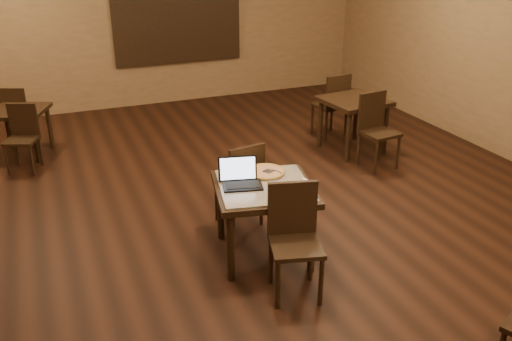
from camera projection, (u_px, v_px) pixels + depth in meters
name	position (u px, v px, depth m)	size (l,w,h in m)	color
ground	(258.00, 225.00, 5.95)	(10.00, 10.00, 0.00)	black
wall_back	(150.00, 21.00, 9.57)	(8.00, 0.02, 3.00)	#92684A
mural	(178.00, 17.00, 9.69)	(2.34, 0.05, 1.64)	#245B84
tiled_table	(264.00, 195.00, 5.16)	(1.09, 1.09, 0.76)	black
chair_main_near	(294.00, 233.00, 4.68)	(0.53, 0.53, 1.01)	black
chair_main_far	(242.00, 180.00, 5.73)	(0.48, 0.48, 0.96)	black
laptop	(240.00, 177.00, 5.11)	(0.42, 0.37, 0.25)	black
plate	(293.00, 188.00, 5.04)	(0.25, 0.25, 0.01)	white
pizza_slice	(293.00, 186.00, 5.03)	(0.19, 0.19, 0.02)	#D1BE8B
pizza_pan	(266.00, 173.00, 5.36)	(0.40, 0.40, 0.01)	silver
pizza_whole	(266.00, 172.00, 5.35)	(0.38, 0.38, 0.03)	#D1BE8B
spatula	(268.00, 171.00, 5.34)	(0.09, 0.22, 0.01)	silver
napkin_roll	(309.00, 182.00, 5.13)	(0.07, 0.17, 0.04)	white
other_table_a	(354.00, 108.00, 7.74)	(0.92, 0.92, 0.78)	black
other_table_a_chair_near	(376.00, 126.00, 7.27)	(0.48, 0.48, 1.01)	black
other_table_a_chair_far	(333.00, 102.00, 8.27)	(0.48, 0.48, 1.01)	black
other_table_b	(19.00, 117.00, 7.60)	(0.95, 0.95, 0.68)	black
other_table_b_chair_near	(23.00, 133.00, 7.20)	(0.50, 0.50, 0.88)	black
other_table_b_chair_far	(17.00, 112.00, 8.06)	(0.50, 0.50, 0.88)	black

